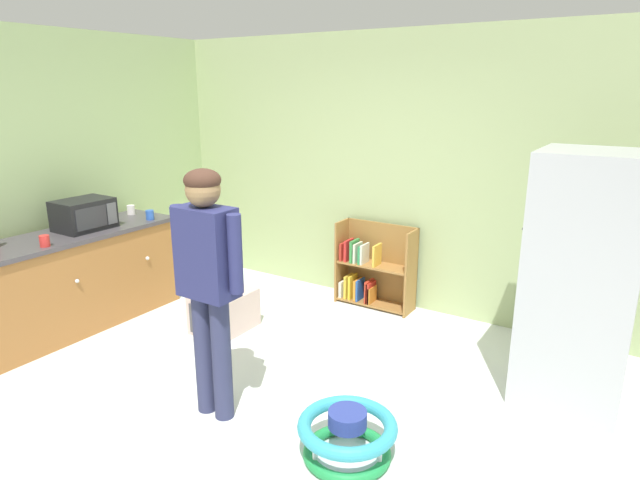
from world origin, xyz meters
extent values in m
plane|color=silver|center=(0.00, 0.00, 0.00)|extent=(12.00, 12.00, 0.00)
cube|color=#A2B67D|center=(0.00, 2.33, 1.35)|extent=(5.20, 0.06, 2.70)
cube|color=#9EB87B|center=(-2.63, 0.80, 1.35)|extent=(0.06, 2.99, 2.70)
cube|color=#9F6532|center=(-2.20, 0.01, 0.43)|extent=(0.60, 2.29, 0.86)
cube|color=#433E44|center=(-2.20, 0.01, 0.88)|extent=(0.64, 2.33, 0.04)
sphere|color=silver|center=(-1.89, 0.01, 0.56)|extent=(0.04, 0.04, 0.04)
sphere|color=silver|center=(-1.89, 0.77, 0.56)|extent=(0.04, 0.04, 0.04)
cube|color=#B7BABF|center=(1.88, 1.35, 0.89)|extent=(0.70, 0.68, 1.78)
cylinder|color=silver|center=(1.51, 1.18, 0.98)|extent=(0.02, 0.02, 0.50)
cube|color=#333333|center=(1.53, 1.35, 1.28)|extent=(0.01, 0.67, 0.01)
cube|color=olive|center=(-0.46, 2.11, 0.42)|extent=(0.02, 0.28, 0.85)
cube|color=olive|center=(0.32, 2.11, 0.42)|extent=(0.02, 0.28, 0.85)
cube|color=olive|center=(-0.07, 2.24, 0.42)|extent=(0.80, 0.02, 0.85)
cube|color=olive|center=(-0.07, 2.11, 0.03)|extent=(0.76, 0.24, 0.02)
cube|color=olive|center=(-0.07, 2.11, 0.43)|extent=(0.76, 0.24, 0.02)
cube|color=beige|center=(-0.42, 2.08, 0.13)|extent=(0.03, 0.17, 0.17)
cube|color=#AE2E21|center=(-0.42, 2.08, 0.54)|extent=(0.03, 0.17, 0.18)
cube|color=gold|center=(-0.36, 2.08, 0.16)|extent=(0.02, 0.17, 0.24)
cube|color=red|center=(-0.37, 2.08, 0.56)|extent=(0.03, 0.17, 0.22)
cube|color=gold|center=(-0.31, 2.08, 0.17)|extent=(0.02, 0.17, 0.25)
cube|color=#368541|center=(-0.30, 2.08, 0.56)|extent=(0.03, 0.17, 0.23)
cube|color=orange|center=(-0.25, 2.08, 0.15)|extent=(0.03, 0.17, 0.22)
cube|color=beige|center=(-0.26, 2.08, 0.55)|extent=(0.02, 0.17, 0.20)
cube|color=#244D99|center=(-0.22, 2.08, 0.15)|extent=(0.02, 0.17, 0.22)
cube|color=#2B8A4D|center=(-0.21, 2.08, 0.54)|extent=(0.03, 0.17, 0.19)
cube|color=#B6311E|center=(-0.12, 2.08, 0.16)|extent=(0.03, 0.17, 0.23)
cube|color=silver|center=(-0.18, 2.08, 0.55)|extent=(0.02, 0.17, 0.20)
cube|color=orange|center=(-0.09, 2.08, 0.12)|extent=(0.03, 0.17, 0.17)
cube|color=gold|center=(-0.04, 2.08, 0.55)|extent=(0.02, 0.17, 0.22)
cube|color=#AF281C|center=(-0.10, 2.08, 0.15)|extent=(0.03, 0.17, 0.22)
cylinder|color=#2F3355|center=(-0.21, -0.19, 0.43)|extent=(0.13, 0.13, 0.87)
cylinder|color=#2F3355|center=(-0.05, -0.19, 0.43)|extent=(0.13, 0.13, 0.87)
cube|color=navy|center=(-0.13, -0.19, 1.16)|extent=(0.38, 0.22, 0.59)
cylinder|color=navy|center=(-0.37, -0.19, 1.19)|extent=(0.09, 0.09, 0.50)
cylinder|color=navy|center=(0.11, -0.19, 1.19)|extent=(0.09, 0.09, 0.50)
sphere|color=#947149|center=(-0.13, -0.19, 1.56)|extent=(0.22, 0.22, 0.22)
ellipsoid|color=#43291E|center=(-0.13, -0.19, 1.62)|extent=(0.23, 0.23, 0.14)
torus|color=#219046|center=(0.88, -0.11, 0.04)|extent=(0.54, 0.54, 0.07)
torus|color=teal|center=(0.88, -0.11, 0.22)|extent=(0.60, 0.60, 0.08)
cylinder|color=navy|center=(0.88, -0.11, 0.27)|extent=(0.23, 0.23, 0.10)
cylinder|color=silver|center=(1.10, -0.11, 0.13)|extent=(0.02, 0.02, 0.18)
cylinder|color=silver|center=(0.77, 0.08, 0.13)|extent=(0.02, 0.02, 0.18)
cylinder|color=silver|center=(0.77, -0.30, 0.13)|extent=(0.02, 0.02, 0.18)
cube|color=beige|center=(-0.99, 0.86, 0.18)|extent=(0.42, 0.54, 0.36)
cube|color=#424247|center=(-0.99, 0.58, 0.18)|extent=(0.32, 0.01, 0.27)
cube|color=black|center=(-2.20, 0.36, 1.04)|extent=(0.36, 0.48, 0.28)
cube|color=#2D2D33|center=(-2.02, 0.31, 1.04)|extent=(0.01, 0.31, 0.20)
cube|color=#515156|center=(-2.02, 0.53, 1.04)|extent=(0.01, 0.10, 0.20)
cylinder|color=white|center=(-2.34, 0.99, 0.95)|extent=(0.08, 0.08, 0.09)
cylinder|color=blue|center=(-1.99, 0.93, 0.95)|extent=(0.08, 0.08, 0.09)
cylinder|color=red|center=(-1.98, -0.17, 0.95)|extent=(0.08, 0.08, 0.09)
camera|label=1|loc=(2.25, -2.56, 2.18)|focal=30.40mm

